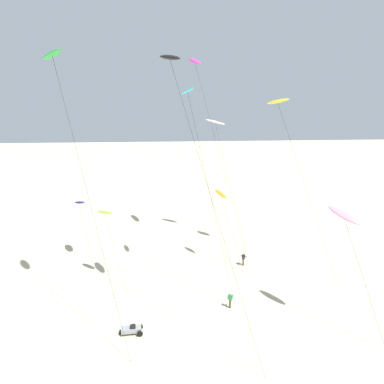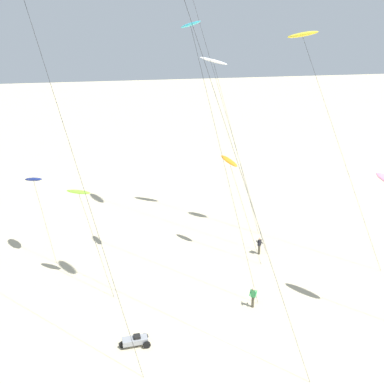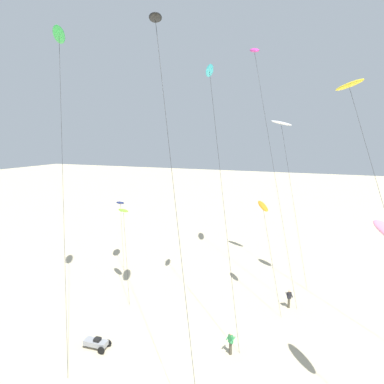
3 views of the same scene
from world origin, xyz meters
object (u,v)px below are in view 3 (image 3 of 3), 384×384
at_px(kite_magenta, 255,52).
at_px(kite_lime, 123,211).
at_px(kite_orange, 263,207).
at_px(kite_black, 156,20).
at_px(kite_flyer_middle, 231,343).
at_px(kite_white, 281,124).
at_px(kite_flyer_nearest, 289,298).
at_px(beach_buggy, 96,343).
at_px(kite_cyan, 210,75).
at_px(kite_yellow, 350,87).
at_px(kite_green, 59,37).
at_px(kite_navy, 120,203).

relative_size(kite_magenta, kite_lime, 3.01).
height_order(kite_lime, kite_orange, kite_orange).
xyz_separation_m(kite_black, kite_flyer_middle, (5.36, 0.13, -21.52)).
relative_size(kite_black, kite_white, 1.36).
bearing_deg(kite_orange, kite_flyer_middle, -92.49).
bearing_deg(kite_lime, kite_orange, 13.55).
distance_m(kite_flyer_nearest, beach_buggy, 16.52).
height_order(kite_lime, kite_flyer_nearest, kite_lime).
height_order(kite_cyan, kite_magenta, kite_magenta).
bearing_deg(kite_flyer_nearest, kite_black, -135.87).
height_order(kite_yellow, kite_white, kite_yellow).
bearing_deg(kite_green, kite_white, 46.45).
height_order(kite_black, kite_yellow, kite_black).
xyz_separation_m(kite_navy, kite_black, (11.15, -11.77, 15.03)).
bearing_deg(kite_black, kite_flyer_middle, 1.42).
distance_m(kite_lime, kite_flyer_nearest, 17.26).
bearing_deg(beach_buggy, kite_flyer_nearest, 41.98).
bearing_deg(kite_navy, kite_magenta, 16.22).
bearing_deg(kite_lime, beach_buggy, -69.65).
distance_m(kite_green, kite_navy, 18.63).
xyz_separation_m(kite_white, kite_lime, (-13.24, -11.12, -8.45)).
bearing_deg(kite_flyer_middle, kite_magenta, 97.60).
relative_size(kite_cyan, kite_lime, 2.52).
bearing_deg(kite_black, kite_lime, 138.62).
xyz_separation_m(kite_green, kite_lime, (2.04, 4.95, -14.78)).
relative_size(kite_black, kite_flyer_middle, 13.76).
bearing_deg(kite_flyer_nearest, kite_green, -158.59).
bearing_deg(kite_cyan, beach_buggy, -122.46).
relative_size(kite_green, kite_lime, 2.85).
relative_size(kite_green, kite_yellow, 1.18).
xyz_separation_m(kite_navy, kite_white, (17.27, 5.63, 8.98)).
bearing_deg(kite_magenta, kite_white, 26.68).
bearing_deg(kite_white, kite_navy, -161.94).
height_order(kite_navy, kite_orange, kite_orange).
xyz_separation_m(kite_orange, kite_flyer_middle, (-0.40, -9.25, -7.83)).
relative_size(kite_green, kite_flyer_nearest, 13.94).
xyz_separation_m(kite_navy, kite_orange, (16.91, -2.39, 1.34)).
xyz_separation_m(kite_magenta, beach_buggy, (-7.01, -18.75, -23.38)).
bearing_deg(kite_orange, kite_yellow, 10.79).
xyz_separation_m(kite_green, kite_cyan, (10.91, 4.55, -2.83)).
bearing_deg(kite_lime, kite_white, 40.02).
xyz_separation_m(kite_cyan, kite_flyer_nearest, (6.77, 2.38, -18.97)).
distance_m(kite_cyan, kite_white, 12.81).
bearing_deg(kite_green, kite_yellow, 23.46).
distance_m(kite_navy, kite_black, 22.11).
distance_m(kite_yellow, kite_white, 9.54).
distance_m(kite_black, kite_yellow, 16.55).
height_order(kite_green, kite_yellow, kite_green).
relative_size(kite_green, kite_orange, 2.51).
bearing_deg(beach_buggy, kite_flyer_middle, 17.75).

